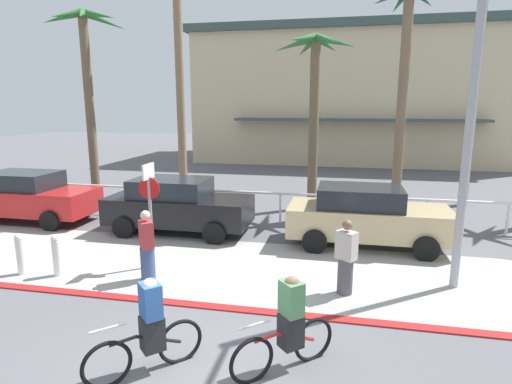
% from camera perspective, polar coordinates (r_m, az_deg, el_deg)
% --- Properties ---
extents(ground_plane, '(80.00, 80.00, 0.00)m').
position_cam_1_polar(ground_plane, '(15.71, 4.12, -2.66)').
color(ground_plane, '#5B5B60').
extents(sidewalk_strip, '(44.00, 4.00, 0.02)m').
position_cam_1_polar(sidewalk_strip, '(10.26, -0.35, -10.54)').
color(sidewalk_strip, '#ADAAA0').
rests_on(sidewalk_strip, ground).
extents(curb_paint, '(44.00, 0.24, 0.03)m').
position_cam_1_polar(curb_paint, '(8.49, -3.30, -15.51)').
color(curb_paint, maroon).
rests_on(curb_paint, ground).
extents(building_backdrop, '(22.14, 11.13, 8.98)m').
position_cam_1_polar(building_backdrop, '(31.95, 13.36, 12.54)').
color(building_backdrop, beige).
rests_on(building_backdrop, ground).
extents(rail_fence, '(27.94, 0.08, 1.04)m').
position_cam_1_polar(rail_fence, '(14.07, 3.34, -0.84)').
color(rail_fence, white).
rests_on(rail_fence, ground).
extents(stop_sign_bike_lane, '(0.52, 0.56, 2.56)m').
position_cam_1_polar(stop_sign_bike_lane, '(10.25, -14.23, -1.16)').
color(stop_sign_bike_lane, gray).
rests_on(stop_sign_bike_lane, ground).
extents(bollard_1, '(0.20, 0.20, 1.00)m').
position_cam_1_polar(bollard_1, '(10.79, -25.43, -7.72)').
color(bollard_1, white).
rests_on(bollard_1, ground).
extents(bollard_2, '(0.20, 0.20, 1.00)m').
position_cam_1_polar(bollard_2, '(11.27, -29.33, -7.31)').
color(bollard_2, white).
rests_on(bollard_2, ground).
extents(streetlight_curb, '(0.24, 2.54, 7.50)m').
position_cam_1_polar(streetlight_curb, '(9.35, 27.87, 12.72)').
color(streetlight_curb, '#9EA0A5').
rests_on(streetlight_curb, ground).
extents(palm_tree_1, '(3.21, 3.06, 7.59)m').
position_cam_1_polar(palm_tree_1, '(18.72, -22.02, 15.69)').
color(palm_tree_1, brown).
rests_on(palm_tree_1, ground).
extents(palm_tree_2, '(3.50, 3.00, 9.83)m').
position_cam_1_polar(palm_tree_2, '(19.18, -10.49, 21.07)').
color(palm_tree_2, '#846B4C').
rests_on(palm_tree_2, ground).
extents(palm_tree_3, '(2.95, 2.93, 6.42)m').
position_cam_1_polar(palm_tree_3, '(15.90, 7.95, 14.58)').
color(palm_tree_3, brown).
rests_on(palm_tree_3, ground).
extents(palm_tree_4, '(3.37, 3.33, 8.02)m').
position_cam_1_polar(palm_tree_4, '(16.57, 19.58, 18.02)').
color(palm_tree_4, '#756047').
rests_on(palm_tree_4, ground).
extents(palm_tree_5, '(3.11, 3.09, 9.23)m').
position_cam_1_polar(palm_tree_5, '(18.37, 28.08, 18.65)').
color(palm_tree_5, '#756047').
rests_on(palm_tree_5, ground).
extents(car_red_0, '(4.40, 2.02, 1.69)m').
position_cam_1_polar(car_red_0, '(16.18, -28.50, -0.49)').
color(car_red_0, red).
rests_on(car_red_0, ground).
extents(car_black_1, '(4.40, 2.02, 1.69)m').
position_cam_1_polar(car_black_1, '(13.19, -10.62, -1.75)').
color(car_black_1, black).
rests_on(car_black_1, ground).
extents(car_tan_2, '(4.40, 2.02, 1.69)m').
position_cam_1_polar(car_tan_2, '(12.10, 14.72, -3.15)').
color(car_tan_2, tan).
rests_on(car_tan_2, ground).
extents(cyclist_red_0, '(1.39, 1.26, 1.50)m').
position_cam_1_polar(cyclist_red_0, '(6.53, 4.40, -17.72)').
color(cyclist_red_0, black).
rests_on(cyclist_red_0, ground).
extents(cyclist_black_1, '(1.34, 1.32, 1.50)m').
position_cam_1_polar(cyclist_black_1, '(6.64, -14.35, -17.56)').
color(cyclist_black_1, black).
rests_on(cyclist_black_1, ground).
extents(pedestrian_0, '(0.48, 0.44, 1.62)m').
position_cam_1_polar(pedestrian_0, '(8.99, 12.10, -9.11)').
color(pedestrian_0, '#4C4C51').
rests_on(pedestrian_0, ground).
extents(pedestrian_1, '(0.45, 0.48, 1.63)m').
position_cam_1_polar(pedestrian_1, '(9.76, -14.58, -7.48)').
color(pedestrian_1, '#384C7A').
rests_on(pedestrian_1, ground).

